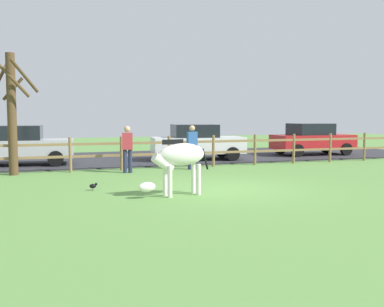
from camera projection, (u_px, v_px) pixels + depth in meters
The scene contains 11 objects.
ground_plane at pixel (226, 188), 12.22m from camera, with size 60.00×60.00×0.00m, color #5B8C42.
parking_asphalt at pixel (147, 158), 20.97m from camera, with size 28.00×7.40×0.05m, color #2D2D33.
paddock_fence at pixel (169, 150), 16.81m from camera, with size 21.79×0.11×1.24m.
bare_tree at pixel (12, 110), 14.81m from camera, with size 1.50×1.50×4.06m.
zebra at pixel (179, 159), 11.07m from camera, with size 1.93×0.67×1.41m.
crow_on_grass at pixel (93, 186), 11.89m from camera, with size 0.21×0.10×0.20m.
parked_car_white at pixel (197, 142), 19.64m from camera, with size 4.17×2.26×1.56m.
parked_car_silver at pixel (20, 145), 17.50m from camera, with size 4.13×2.16×1.56m.
parked_car_red at pixel (312, 139), 22.15m from camera, with size 4.04×1.97×1.56m.
visitor_left_of_tree at pixel (127, 147), 15.51m from camera, with size 0.39×0.28×1.64m.
visitor_right_of_tree at pixel (192, 145), 16.51m from camera, with size 0.36×0.23×1.64m.
Camera 1 is at (-4.85, -11.12, 1.99)m, focal length 41.69 mm.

